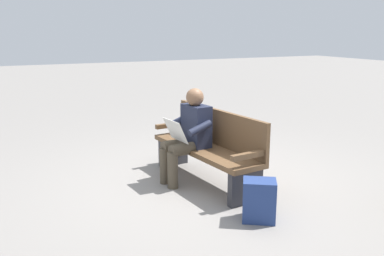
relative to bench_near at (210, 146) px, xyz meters
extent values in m
plane|color=gray|center=(-0.01, 0.07, -0.46)|extent=(40.00, 40.00, 0.00)
cube|color=brown|center=(-0.01, 0.07, -0.04)|extent=(1.84, 0.68, 0.06)
cube|color=brown|center=(0.02, -0.14, 0.22)|extent=(1.79, 0.25, 0.45)
cube|color=brown|center=(-0.85, -0.02, 0.11)|extent=(0.11, 0.48, 0.06)
cube|color=brown|center=(0.84, 0.17, 0.11)|extent=(0.11, 0.48, 0.06)
cube|color=#2D2D33|center=(-0.80, -0.02, -0.26)|extent=(0.13, 0.44, 0.39)
cube|color=#2D2D33|center=(0.79, 0.16, -0.26)|extent=(0.13, 0.44, 0.39)
cube|color=#1E2338|center=(0.11, 0.13, 0.25)|extent=(0.42, 0.26, 0.52)
sphere|color=brown|center=(0.11, 0.15, 0.61)|extent=(0.22, 0.22, 0.22)
cylinder|color=#4C4233|center=(-0.01, 0.33, 0.01)|extent=(0.20, 0.43, 0.15)
cylinder|color=#4C4233|center=(0.19, 0.35, 0.01)|extent=(0.20, 0.43, 0.15)
cylinder|color=#4C4233|center=(-0.03, 0.52, -0.23)|extent=(0.13, 0.13, 0.45)
cylinder|color=#4C4233|center=(0.17, 0.54, -0.23)|extent=(0.13, 0.13, 0.45)
cylinder|color=#1E2338|center=(-0.14, 0.21, 0.28)|extent=(0.12, 0.32, 0.18)
cylinder|color=#1E2338|center=(0.34, 0.26, 0.28)|extent=(0.12, 0.32, 0.18)
cube|color=silver|center=(0.08, 0.43, 0.23)|extent=(0.41, 0.18, 0.27)
cube|color=navy|center=(-1.21, 0.09, -0.25)|extent=(0.38, 0.40, 0.43)
cube|color=navy|center=(-1.10, 0.01, -0.31)|extent=(0.16, 0.21, 0.19)
camera|label=1|loc=(-4.39, 2.37, 1.41)|focal=38.74mm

